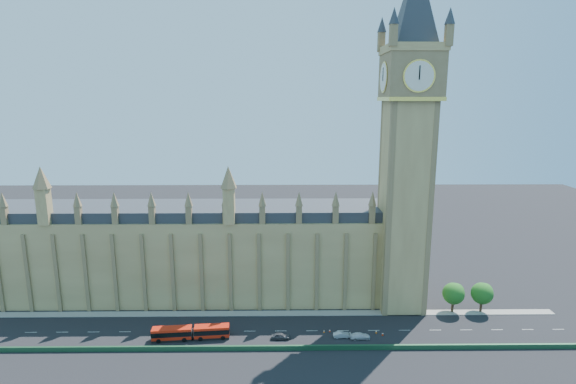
{
  "coord_description": "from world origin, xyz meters",
  "views": [
    {
      "loc": [
        4.67,
        -105.7,
        58.59
      ],
      "look_at": [
        5.97,
        10.0,
        34.46
      ],
      "focal_mm": 28.0,
      "sensor_mm": 36.0,
      "label": 1
    }
  ],
  "objects_px": {
    "red_bus": "(191,333)",
    "car_silver": "(342,335)",
    "car_grey": "(281,336)",
    "car_white": "(360,336)"
  },
  "relations": [
    {
      "from": "red_bus",
      "to": "car_silver",
      "type": "relative_size",
      "value": 4.49
    },
    {
      "from": "red_bus",
      "to": "car_grey",
      "type": "distance_m",
      "value": 22.29
    },
    {
      "from": "red_bus",
      "to": "car_white",
      "type": "distance_m",
      "value": 42.04
    },
    {
      "from": "car_grey",
      "to": "red_bus",
      "type": "bearing_deg",
      "value": 90.67
    },
    {
      "from": "car_grey",
      "to": "car_white",
      "type": "xyz_separation_m",
      "value": [
        19.76,
        -0.07,
        -0.04
      ]
    },
    {
      "from": "car_silver",
      "to": "car_white",
      "type": "bearing_deg",
      "value": -104.36
    },
    {
      "from": "car_silver",
      "to": "car_white",
      "type": "xyz_separation_m",
      "value": [
        4.43,
        -0.7,
        0.03
      ]
    },
    {
      "from": "car_grey",
      "to": "car_silver",
      "type": "relative_size",
      "value": 1.07
    },
    {
      "from": "car_grey",
      "to": "car_white",
      "type": "distance_m",
      "value": 19.76
    },
    {
      "from": "red_bus",
      "to": "car_grey",
      "type": "relative_size",
      "value": 4.21
    }
  ]
}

